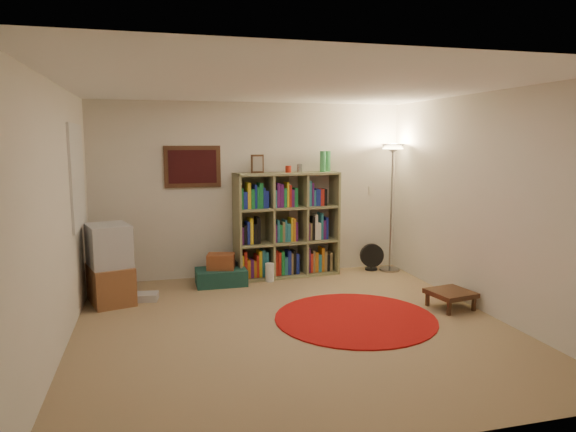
# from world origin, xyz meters

# --- Properties ---
(room) EXTENTS (4.54, 4.54, 2.54)m
(room) POSITION_xyz_m (-0.05, 0.05, 1.26)
(room) COLOR #8E7453
(room) RESTS_ON ground
(bookshelf) EXTENTS (1.54, 0.55, 1.81)m
(bookshelf) POSITION_xyz_m (0.44, 2.06, 0.73)
(bookshelf) COLOR #7B7A52
(bookshelf) RESTS_ON ground
(floor_lamp) EXTENTS (0.47, 0.47, 1.91)m
(floor_lamp) POSITION_xyz_m (2.05, 1.93, 1.59)
(floor_lamp) COLOR gray
(floor_lamp) RESTS_ON ground
(floor_fan) EXTENTS (0.36, 0.22, 0.41)m
(floor_fan) POSITION_xyz_m (1.79, 2.01, 0.21)
(floor_fan) COLOR black
(floor_fan) RESTS_ON ground
(tv_stand) EXTENTS (0.63, 0.76, 0.96)m
(tv_stand) POSITION_xyz_m (-1.93, 1.37, 0.46)
(tv_stand) COLOR brown
(tv_stand) RESTS_ON ground
(dvd_box) EXTENTS (0.30, 0.26, 0.09)m
(dvd_box) POSITION_xyz_m (-1.52, 1.34, 0.05)
(dvd_box) COLOR #B3B3B8
(dvd_box) RESTS_ON ground
(suitcase) EXTENTS (0.68, 0.44, 0.22)m
(suitcase) POSITION_xyz_m (-0.53, 1.80, 0.11)
(suitcase) COLOR #153933
(suitcase) RESTS_ON ground
(wicker_basket) EXTENTS (0.42, 0.34, 0.21)m
(wicker_basket) POSITION_xyz_m (-0.53, 1.81, 0.32)
(wicker_basket) COLOR brown
(wicker_basket) RESTS_ON suitcase
(duffel_bag) EXTENTS (0.49, 0.45, 0.28)m
(duffel_bag) POSITION_xyz_m (-0.45, 2.03, 0.14)
(duffel_bag) COLOR black
(duffel_bag) RESTS_ON ground
(paper_towel) EXTENTS (0.15, 0.15, 0.26)m
(paper_towel) POSITION_xyz_m (0.15, 1.79, 0.13)
(paper_towel) COLOR white
(paper_towel) RESTS_ON ground
(red_rug) EXTENTS (1.79, 1.79, 0.02)m
(red_rug) POSITION_xyz_m (0.73, 0.06, 0.01)
(red_rug) COLOR maroon
(red_rug) RESTS_ON ground
(side_table) EXTENTS (0.54, 0.54, 0.21)m
(side_table) POSITION_xyz_m (1.95, 0.11, 0.18)
(side_table) COLOR #392114
(side_table) RESTS_ON ground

